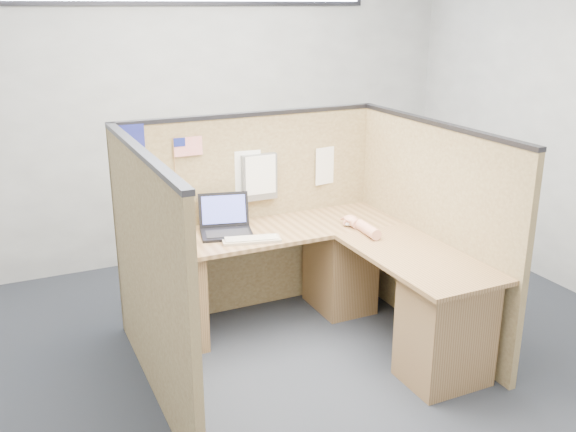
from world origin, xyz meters
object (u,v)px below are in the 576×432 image
keyboard (251,240)px  l_desk (316,289)px  mouse (350,223)px  laptop (223,224)px

keyboard → l_desk: bearing=-16.1°
keyboard → mouse: 0.78m
laptop → mouse: laptop is taller
l_desk → laptop: size_ratio=4.66×
keyboard → mouse: bearing=13.3°
l_desk → keyboard: 0.57m
l_desk → mouse: bearing=28.8°
laptop → mouse: size_ratio=3.62×
l_desk → mouse: size_ratio=16.87×
laptop → mouse: bearing=-2.9°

